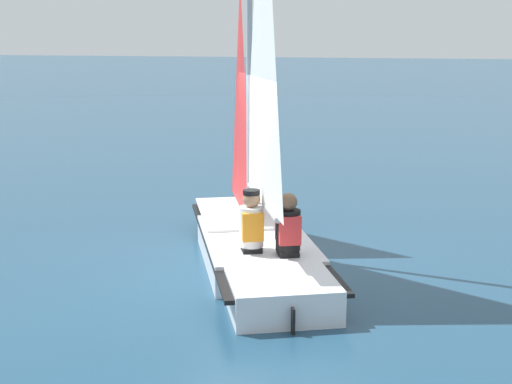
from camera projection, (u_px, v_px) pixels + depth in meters
name	position (u px, v px, depth m)	size (l,w,h in m)	color
ground_plane	(256.00, 264.00, 9.60)	(260.00, 260.00, 0.00)	navy
sailboat_main	(256.00, 205.00, 9.43)	(3.52, 4.57, 5.64)	silver
sailor_helm	(251.00, 232.00, 8.78)	(0.41, 0.43, 1.16)	black
sailor_crew	(288.00, 237.00, 8.62)	(0.41, 0.43, 1.16)	black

